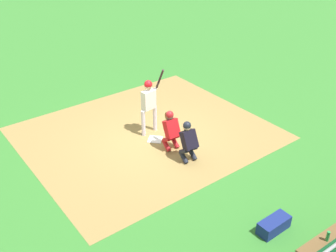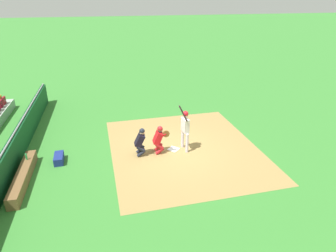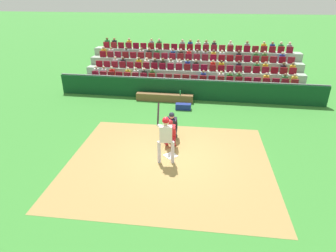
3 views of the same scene
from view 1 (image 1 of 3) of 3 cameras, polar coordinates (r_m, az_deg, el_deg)
ground_plane at (r=12.85m, az=-1.86°, el=-1.98°), size 160.00×160.00×0.00m
infield_dirt_patch at (r=13.21m, az=-3.07°, el=-1.02°), size 7.83×6.80×0.01m
home_plate_marker at (r=12.84m, az=-1.86°, el=-1.92°), size 0.62×0.62×0.02m
batter_at_plate at (r=12.69m, az=-2.72°, el=3.66°), size 0.68×0.54×2.28m
catcher_crouching at (r=12.06m, az=0.40°, el=-0.28°), size 0.46×0.71×1.29m
home_plate_umpire at (r=11.53m, az=2.92°, el=-2.00°), size 0.47×0.48×1.28m
water_bottle_on_bench at (r=9.38m, az=21.89°, el=-14.42°), size 0.07×0.07×0.25m
equipment_duffel_bag at (r=9.87m, az=14.90°, el=-13.53°), size 0.84×0.39×0.32m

